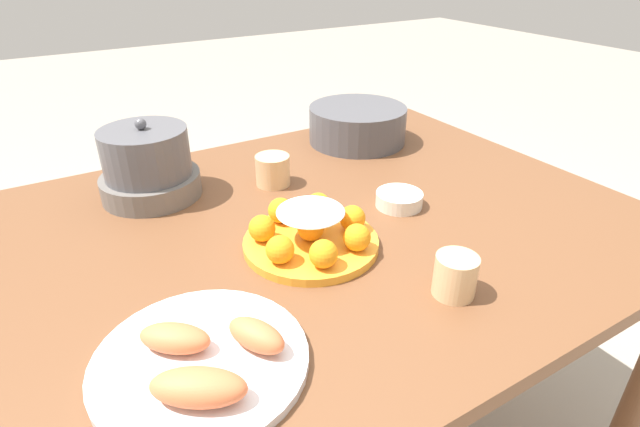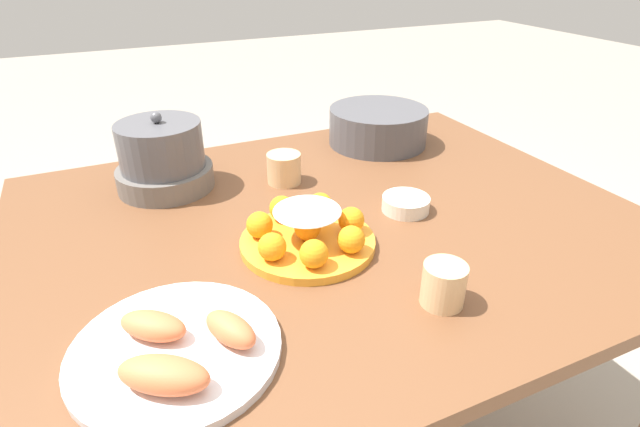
{
  "view_description": "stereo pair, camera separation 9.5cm",
  "coord_description": "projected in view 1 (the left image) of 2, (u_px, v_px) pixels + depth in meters",
  "views": [
    {
      "loc": [
        -0.47,
        -0.75,
        1.21
      ],
      "look_at": [
        -0.04,
        -0.04,
        0.74
      ],
      "focal_mm": 28.0,
      "sensor_mm": 36.0,
      "label": 1
    },
    {
      "loc": [
        -0.39,
        -0.8,
        1.21
      ],
      "look_at": [
        -0.04,
        -0.04,
        0.74
      ],
      "focal_mm": 28.0,
      "sensor_mm": 36.0,
      "label": 2
    }
  ],
  "objects": [
    {
      "name": "dining_table",
      "position": [
        328.0,
        254.0,
        1.06
      ],
      "size": [
        1.25,
        0.98,
        0.7
      ],
      "color": "brown",
      "rests_on": "ground_plane"
    },
    {
      "name": "seafood_platter",
      "position": [
        203.0,
        360.0,
        0.66
      ],
      "size": [
        0.29,
        0.29,
        0.06
      ],
      "color": "silver",
      "rests_on": "dining_table"
    },
    {
      "name": "warming_pot",
      "position": [
        148.0,
        166.0,
        1.07
      ],
      "size": [
        0.21,
        0.21,
        0.18
      ],
      "color": "#66605B",
      "rests_on": "dining_table"
    },
    {
      "name": "cup_near",
      "position": [
        455.0,
        276.0,
        0.79
      ],
      "size": [
        0.07,
        0.07,
        0.07
      ],
      "color": "#DBB27F",
      "rests_on": "dining_table"
    },
    {
      "name": "serving_bowl",
      "position": [
        357.0,
        123.0,
        1.38
      ],
      "size": [
        0.27,
        0.27,
        0.1
      ],
      "color": "#4C4C51",
      "rests_on": "dining_table"
    },
    {
      "name": "cake_plate",
      "position": [
        311.0,
        233.0,
        0.91
      ],
      "size": [
        0.25,
        0.25,
        0.08
      ],
      "color": "gold",
      "rests_on": "dining_table"
    },
    {
      "name": "sauce_bowl",
      "position": [
        399.0,
        199.0,
        1.06
      ],
      "size": [
        0.1,
        0.1,
        0.03
      ],
      "color": "silver",
      "rests_on": "dining_table"
    },
    {
      "name": "cup_far",
      "position": [
        273.0,
        170.0,
        1.14
      ],
      "size": [
        0.08,
        0.08,
        0.07
      ],
      "color": "#DBB27F",
      "rests_on": "dining_table"
    }
  ]
}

